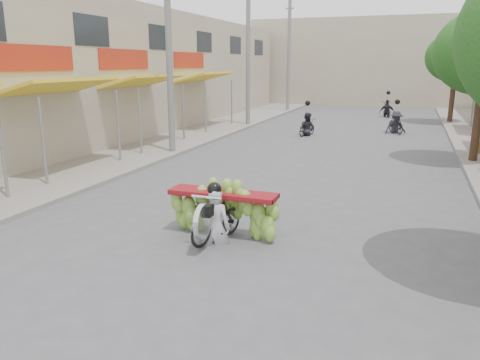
% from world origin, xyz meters
% --- Properties ---
extents(sidewalk_left, '(4.00, 60.00, 0.12)m').
position_xyz_m(sidewalk_left, '(-7.00, 15.00, 0.06)').
color(sidewalk_left, gray).
rests_on(sidewalk_left, ground).
extents(shophouse_row_left, '(9.77, 40.00, 6.00)m').
position_xyz_m(shophouse_row_left, '(-11.98, 13.98, 3.00)').
color(shophouse_row_left, tan).
rests_on(shophouse_row_left, ground).
extents(far_building, '(20.00, 6.00, 7.00)m').
position_xyz_m(far_building, '(0.00, 38.00, 3.50)').
color(far_building, tan).
rests_on(far_building, ground).
extents(utility_pole_mid, '(0.60, 0.24, 8.00)m').
position_xyz_m(utility_pole_mid, '(-5.40, 12.00, 4.03)').
color(utility_pole_mid, slate).
rests_on(utility_pole_mid, ground).
extents(utility_pole_far, '(0.60, 0.24, 8.00)m').
position_xyz_m(utility_pole_far, '(-5.40, 21.00, 4.03)').
color(utility_pole_far, slate).
rests_on(utility_pole_far, ground).
extents(utility_pole_back, '(0.60, 0.24, 8.00)m').
position_xyz_m(utility_pole_back, '(-5.40, 30.00, 4.03)').
color(utility_pole_back, slate).
rests_on(utility_pole_back, ground).
extents(street_tree_far, '(3.40, 3.40, 5.25)m').
position_xyz_m(street_tree_far, '(5.40, 26.00, 3.78)').
color(street_tree_far, '#3A2719').
rests_on(street_tree_far, ground).
extents(banana_motorbike, '(2.22, 1.77, 2.04)m').
position_xyz_m(banana_motorbike, '(-0.22, 4.24, 0.69)').
color(banana_motorbike, black).
rests_on(banana_motorbike, ground).
extents(bg_motorbike_a, '(0.89, 1.51, 1.95)m').
position_xyz_m(bg_motorbike_a, '(-1.50, 18.52, 0.78)').
color(bg_motorbike_a, black).
rests_on(bg_motorbike_a, ground).
extents(bg_motorbike_b, '(1.19, 1.67, 1.95)m').
position_xyz_m(bg_motorbike_b, '(2.55, 20.78, 0.85)').
color(bg_motorbike_b, black).
rests_on(bg_motorbike_b, ground).
extents(bg_motorbike_c, '(1.07, 1.83, 1.95)m').
position_xyz_m(bg_motorbike_c, '(1.74, 28.45, 0.78)').
color(bg_motorbike_c, black).
rests_on(bg_motorbike_c, ground).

